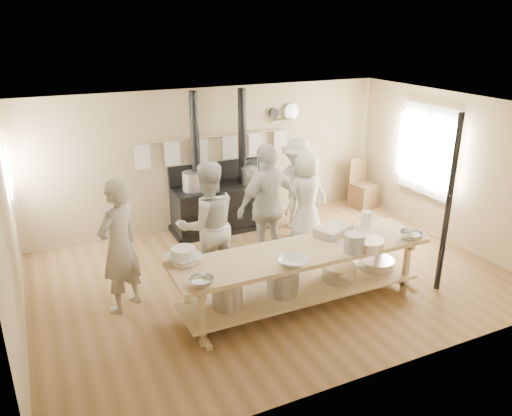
# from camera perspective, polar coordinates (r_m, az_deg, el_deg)

# --- Properties ---
(ground) EXTENTS (7.00, 7.00, 0.00)m
(ground) POSITION_cam_1_polar(r_m,az_deg,el_deg) (7.80, 1.85, -7.85)
(ground) COLOR brown
(ground) RESTS_ON ground
(room_shell) EXTENTS (7.00, 7.00, 7.00)m
(room_shell) POSITION_cam_1_polar(r_m,az_deg,el_deg) (7.17, 2.00, 3.62)
(room_shell) COLOR tan
(room_shell) RESTS_ON ground
(window_right) EXTENTS (0.09, 1.50, 1.65)m
(window_right) POSITION_cam_1_polar(r_m,az_deg,el_deg) (9.66, 19.07, 6.24)
(window_right) COLOR beige
(window_right) RESTS_ON ground
(left_opening) EXTENTS (0.00, 0.90, 0.90)m
(left_opening) POSITION_cam_1_polar(r_m,az_deg,el_deg) (8.38, -26.45, 3.79)
(left_opening) COLOR white
(left_opening) RESTS_ON ground
(stove) EXTENTS (1.90, 0.75, 2.60)m
(stove) POSITION_cam_1_polar(r_m,az_deg,el_deg) (9.35, -4.01, 0.61)
(stove) COLOR black
(stove) RESTS_ON ground
(towel_rail) EXTENTS (3.00, 0.04, 0.47)m
(towel_rail) POSITION_cam_1_polar(r_m,az_deg,el_deg) (9.31, -4.77, 7.20)
(towel_rail) COLOR tan
(towel_rail) RESTS_ON ground
(back_wall_shelf) EXTENTS (0.63, 0.14, 0.32)m
(back_wall_shelf) POSITION_cam_1_polar(r_m,az_deg,el_deg) (9.84, 3.22, 10.59)
(back_wall_shelf) COLOR tan
(back_wall_shelf) RESTS_ON ground
(prep_table) EXTENTS (3.60, 0.90, 0.85)m
(prep_table) POSITION_cam_1_polar(r_m,az_deg,el_deg) (6.86, 5.26, -7.28)
(prep_table) COLOR tan
(prep_table) RESTS_ON ground
(support_post) EXTENTS (0.08, 0.08, 2.60)m
(support_post) POSITION_cam_1_polar(r_m,az_deg,el_deg) (7.43, 21.12, 0.19)
(support_post) COLOR black
(support_post) RESTS_ON ground
(cook_far_left) EXTENTS (0.81, 0.76, 1.86)m
(cook_far_left) POSITION_cam_1_polar(r_m,az_deg,el_deg) (6.84, -15.36, -4.25)
(cook_far_left) COLOR #BCB8A7
(cook_far_left) RESTS_ON ground
(cook_left) EXTENTS (0.93, 0.72, 1.91)m
(cook_left) POSITION_cam_1_polar(r_m,az_deg,el_deg) (7.23, -5.54, -1.97)
(cook_left) COLOR #BCB8A7
(cook_left) RESTS_ON ground
(cook_center) EXTENTS (0.86, 0.63, 1.61)m
(cook_center) POSITION_cam_1_polar(r_m,az_deg,el_deg) (8.84, 5.74, 1.31)
(cook_center) COLOR #BCB8A7
(cook_center) RESTS_ON ground
(cook_right) EXTENTS (1.25, 0.76, 1.99)m
(cook_right) POSITION_cam_1_polar(r_m,az_deg,el_deg) (7.82, 1.35, 0.24)
(cook_right) COLOR #BCB8A7
(cook_right) RESTS_ON ground
(cook_by_window) EXTENTS (1.26, 1.24, 1.74)m
(cook_by_window) POSITION_cam_1_polar(r_m,az_deg,el_deg) (9.29, 4.77, 2.72)
(cook_by_window) COLOR #BCB8A7
(cook_by_window) RESTS_ON ground
(chair) EXTENTS (0.54, 0.54, 1.02)m
(chair) POSITION_cam_1_polar(r_m,az_deg,el_deg) (10.78, 12.13, 1.70)
(chair) COLOR brown
(chair) RESTS_ON ground
(bowl_white_a) EXTENTS (0.53, 0.53, 0.10)m
(bowl_white_a) POSITION_cam_1_polar(r_m,az_deg,el_deg) (6.41, -8.23, -5.72)
(bowl_white_a) COLOR white
(bowl_white_a) RESTS_ON prep_table
(bowl_steel_a) EXTENTS (0.42, 0.42, 0.09)m
(bowl_steel_a) POSITION_cam_1_polar(r_m,az_deg,el_deg) (5.85, -6.28, -8.40)
(bowl_steel_a) COLOR silver
(bowl_steel_a) RESTS_ON prep_table
(bowl_white_b) EXTENTS (0.53, 0.53, 0.09)m
(bowl_white_b) POSITION_cam_1_polar(r_m,az_deg,el_deg) (6.28, 4.26, -6.15)
(bowl_white_b) COLOR white
(bowl_white_b) RESTS_ON prep_table
(bowl_steel_b) EXTENTS (0.47, 0.47, 0.10)m
(bowl_steel_b) POSITION_cam_1_polar(r_m,az_deg,el_deg) (7.32, 17.31, -3.01)
(bowl_steel_b) COLOR silver
(bowl_steel_b) RESTS_ON prep_table
(roasting_pan) EXTENTS (0.61, 0.51, 0.11)m
(roasting_pan) POSITION_cam_1_polar(r_m,az_deg,el_deg) (7.23, 8.82, -2.52)
(roasting_pan) COLOR #B2B2B7
(roasting_pan) RESTS_ON prep_table
(mixing_bowl_large) EXTENTS (0.48, 0.48, 0.13)m
(mixing_bowl_large) POSITION_cam_1_polar(r_m,az_deg,el_deg) (6.86, 12.69, -4.02)
(mixing_bowl_large) COLOR silver
(mixing_bowl_large) RESTS_ON prep_table
(bucket_galv) EXTENTS (0.32, 0.32, 0.25)m
(bucket_galv) POSITION_cam_1_polar(r_m,az_deg,el_deg) (6.71, 11.18, -3.94)
(bucket_galv) COLOR gray
(bucket_galv) RESTS_ON prep_table
(deep_bowl_enamel) EXTENTS (0.34, 0.34, 0.20)m
(deep_bowl_enamel) POSITION_cam_1_polar(r_m,az_deg,el_deg) (6.39, -8.26, -5.35)
(deep_bowl_enamel) COLOR white
(deep_bowl_enamel) RESTS_ON prep_table
(pitcher) EXTENTS (0.17, 0.17, 0.23)m
(pitcher) POSITION_cam_1_polar(r_m,az_deg,el_deg) (7.58, 12.47, -1.18)
(pitcher) COLOR white
(pitcher) RESTS_ON prep_table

